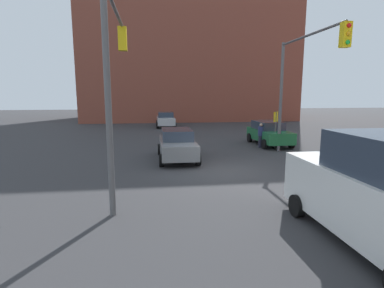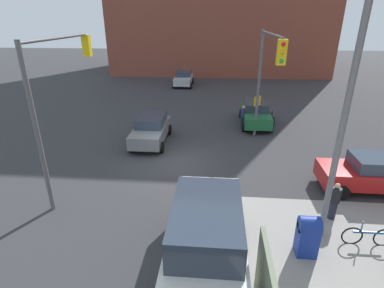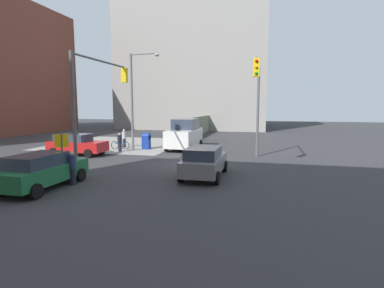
{
  "view_description": "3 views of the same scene",
  "coord_description": "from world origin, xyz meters",
  "views": [
    {
      "loc": [
        13.0,
        -3.33,
        3.47
      ],
      "look_at": [
        -1.14,
        -1.41,
        1.1
      ],
      "focal_mm": 28.0,
      "sensor_mm": 36.0,
      "label": 1
    },
    {
      "loc": [
        14.12,
        1.96,
        7.17
      ],
      "look_at": [
        -0.2,
        0.74,
        1.04
      ],
      "focal_mm": 28.0,
      "sensor_mm": 36.0,
      "label": 2
    },
    {
      "loc": [
        -18.01,
        -5.08,
        3.73
      ],
      "look_at": [
        1.42,
        -0.29,
        1.2
      ],
      "focal_mm": 28.0,
      "sensor_mm": 36.0,
      "label": 3
    }
  ],
  "objects": [
    {
      "name": "sedan_gray",
      "position": [
        -2.8,
        -1.99,
        0.84
      ],
      "size": [
        4.28,
        2.02,
        1.62
      ],
      "color": "slate",
      "rests_on": "ground"
    },
    {
      "name": "pedestrian_walking_north",
      "position": [
        -5.8,
        3.8,
        0.83
      ],
      "size": [
        0.36,
        0.36,
        1.6
      ],
      "rotation": [
        0.0,
        0.0,
        2.91
      ],
      "color": "navy",
      "rests_on": "ground"
    },
    {
      "name": "traffic_signal_nw_corner",
      "position": [
        -2.1,
        4.5,
        4.67
      ],
      "size": [
        6.2,
        0.36,
        6.5
      ],
      "color": "#59595B",
      "rests_on": "ground"
    },
    {
      "name": "hatchback_red",
      "position": [
        1.89,
        8.92,
        0.84
      ],
      "size": [
        2.02,
        4.33,
        1.62
      ],
      "color": "#B21919",
      "rests_on": "ground"
    },
    {
      "name": "bicycle_leaning_on_fence",
      "position": [
        5.6,
        7.2,
        0.35
      ],
      "size": [
        0.05,
        1.75,
        0.97
      ],
      "color": "black",
      "rests_on": "ground"
    },
    {
      "name": "pedestrian_waiting",
      "position": [
        4.2,
        6.5,
        0.8
      ],
      "size": [
        0.36,
        0.36,
        1.55
      ],
      "rotation": [
        0.0,
        0.0,
        0.9
      ],
      "color": "black",
      "rests_on": "ground"
    },
    {
      "name": "ground_plane",
      "position": [
        0.0,
        0.0,
        0.0
      ],
      "size": [
        120.0,
        120.0,
        0.0
      ],
      "primitive_type": "plane",
      "color": "#333335"
    },
    {
      "name": "traffic_signal_se_corner",
      "position": [
        2.34,
        -4.5,
        4.64
      ],
      "size": [
        5.64,
        0.36,
        6.5
      ],
      "color": "#59595B",
      "rests_on": "ground"
    },
    {
      "name": "mailbox_blue",
      "position": [
        6.2,
        5.0,
        0.76
      ],
      "size": [
        0.56,
        0.64,
        1.43
      ],
      "color": "navy",
      "rests_on": "ground"
    },
    {
      "name": "bicycle_at_crosswalk",
      "position": [
        -6.8,
        6.0,
        0.35
      ],
      "size": [
        1.75,
        0.05,
        0.97
      ],
      "color": "black",
      "rests_on": "ground"
    },
    {
      "name": "street_lamp_corner",
      "position": [
        5.16,
        5.43,
        4.7
      ],
      "size": [
        0.67,
        2.66,
        8.0
      ],
      "color": "slate",
      "rests_on": "ground"
    },
    {
      "name": "warning_sign_two_way",
      "position": [
        -5.4,
        4.63,
        1.64
      ],
      "size": [
        0.48,
        0.48,
        2.4
      ],
      "color": "#4C4C4C",
      "rests_on": "ground"
    },
    {
      "name": "van_white_delivery",
      "position": [
        7.25,
        1.8,
        1.28
      ],
      "size": [
        5.4,
        2.32,
        2.62
      ],
      "color": "white",
      "rests_on": "ground"
    },
    {
      "name": "sedan_green",
      "position": [
        -6.72,
        4.74,
        0.84
      ],
      "size": [
        4.45,
        2.02,
        1.62
      ],
      "color": "#1E6638",
      "rests_on": "ground"
    },
    {
      "name": "sedan_silver",
      "position": [
        -19.28,
        -1.82,
        0.84
      ],
      "size": [
        4.09,
        2.02,
        1.62
      ],
      "color": "#B7BABF",
      "rests_on": "ground"
    }
  ]
}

